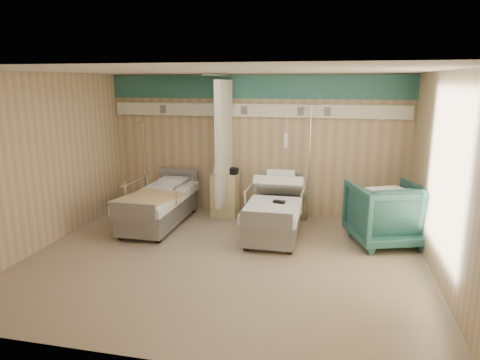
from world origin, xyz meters
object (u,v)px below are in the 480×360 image
iv_stand_left (146,191)px  bed_left (159,209)px  bed_right (275,217)px  bedside_cabinet (225,194)px  iv_stand_right (308,197)px  visitor_armchair (386,214)px

iv_stand_left → bed_left: bearing=-53.3°
bed_right → bed_left: size_ratio=1.00×
bed_left → bedside_cabinet: bedside_cabinet is taller
bed_right → bedside_cabinet: bedside_cabinet is taller
iv_stand_right → iv_stand_left: size_ratio=1.21×
bedside_cabinet → visitor_armchair: visitor_armchair is taller
bed_right → visitor_armchair: 1.86m
iv_stand_right → bed_right: bearing=-117.4°
bedside_cabinet → visitor_armchair: size_ratio=0.75×
bed_right → iv_stand_left: (-2.90, 0.94, 0.06)m
bedside_cabinet → iv_stand_right: 1.65m
bedside_cabinet → iv_stand_left: size_ratio=0.46×
bed_right → bedside_cabinet: bearing=142.0°
bed_left → visitor_armchair: 4.06m
bedside_cabinet → bed_right: bearing=-38.0°
bed_left → iv_stand_left: size_ratio=1.17×
bedside_cabinet → iv_stand_right: (1.65, 0.06, 0.03)m
visitor_armchair → iv_stand_right: iv_stand_right is taller
bedside_cabinet → iv_stand_left: 1.75m
bed_left → iv_stand_right: 2.87m
visitor_armchair → iv_stand_left: 4.86m
bed_right → visitor_armchair: bearing=-1.7°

